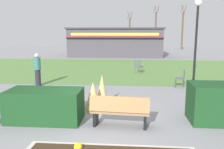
# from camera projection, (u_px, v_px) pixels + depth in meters

# --- Properties ---
(ground_plane) EXTENTS (80.00, 80.00, 0.00)m
(ground_plane) POSITION_uv_depth(u_px,v_px,m) (96.00, 124.00, 6.91)
(ground_plane) COLOR gray
(lawn_patch) EXTENTS (36.00, 12.00, 0.01)m
(lawn_patch) POSITION_uv_depth(u_px,v_px,m) (117.00, 69.00, 17.85)
(lawn_patch) COLOR #5B8442
(lawn_patch) RESTS_ON ground_plane
(park_bench) EXTENTS (1.74, 0.65, 0.95)m
(park_bench) POSITION_uv_depth(u_px,v_px,m) (120.00, 111.00, 6.64)
(park_bench) COLOR #9E7547
(park_bench) RESTS_ON ground_plane
(hedge_left) EXTENTS (2.27, 1.10, 0.99)m
(hedge_left) POSITION_uv_depth(u_px,v_px,m) (45.00, 105.00, 7.12)
(hedge_left) COLOR #19421E
(hedge_left) RESTS_ON ground_plane
(hedge_right) EXTENTS (1.97, 1.10, 1.19)m
(hedge_right) POSITION_uv_depth(u_px,v_px,m) (223.00, 103.00, 6.99)
(hedge_right) COLOR #19421E
(hedge_right) RESTS_ON ground_plane
(ornamental_grass_behind_left) EXTENTS (0.66, 0.66, 1.04)m
(ornamental_grass_behind_left) POSITION_uv_depth(u_px,v_px,m) (93.00, 97.00, 7.95)
(ornamental_grass_behind_left) COLOR tan
(ornamental_grass_behind_left) RESTS_ON ground_plane
(ornamental_grass_behind_right) EXTENTS (0.55, 0.55, 1.19)m
(ornamental_grass_behind_right) POSITION_uv_depth(u_px,v_px,m) (102.00, 90.00, 8.56)
(ornamental_grass_behind_right) COLOR tan
(ornamental_grass_behind_right) RESTS_ON ground_plane
(lamppost_mid) EXTENTS (0.36, 0.36, 4.44)m
(lamppost_mid) POSITION_uv_depth(u_px,v_px,m) (197.00, 32.00, 12.10)
(lamppost_mid) COLOR black
(lamppost_mid) RESTS_ON ground_plane
(food_kiosk) EXTENTS (10.93, 5.07, 3.33)m
(food_kiosk) POSITION_uv_depth(u_px,v_px,m) (116.00, 42.00, 27.33)
(food_kiosk) COLOR #47424C
(food_kiosk) RESTS_ON ground_plane
(cafe_chair_west) EXTENTS (0.55, 0.55, 0.89)m
(cafe_chair_west) POSITION_uv_depth(u_px,v_px,m) (181.00, 77.00, 11.50)
(cafe_chair_west) COLOR #4C5156
(cafe_chair_west) RESTS_ON ground_plane
(cafe_chair_east) EXTENTS (0.61, 0.61, 0.89)m
(cafe_chair_east) POSITION_uv_depth(u_px,v_px,m) (138.00, 66.00, 15.67)
(cafe_chair_east) COLOR #4C5156
(cafe_chair_east) RESTS_ON ground_plane
(person_strolling) EXTENTS (0.34, 0.34, 1.69)m
(person_strolling) POSITION_uv_depth(u_px,v_px,m) (37.00, 69.00, 11.86)
(person_strolling) COLOR #23232D
(person_strolling) RESTS_ON ground_plane
(parked_car_west_slot) EXTENTS (4.34, 2.33, 1.20)m
(parked_car_west_slot) POSITION_uv_depth(u_px,v_px,m) (101.00, 47.00, 34.24)
(parked_car_west_slot) COLOR navy
(parked_car_west_slot) RESTS_ON ground_plane
(parked_car_center_slot) EXTENTS (4.32, 2.28, 1.20)m
(parked_car_center_slot) POSITION_uv_depth(u_px,v_px,m) (136.00, 48.00, 33.84)
(parked_car_center_slot) COLOR black
(parked_car_center_slot) RESTS_ON ground_plane
(tree_left_bg) EXTENTS (0.91, 0.96, 7.28)m
(tree_left_bg) POSITION_uv_depth(u_px,v_px,m) (156.00, 30.00, 39.21)
(tree_left_bg) COLOR brown
(tree_left_bg) RESTS_ON ground_plane
(tree_right_bg) EXTENTS (0.91, 0.96, 7.25)m
(tree_right_bg) POSITION_uv_depth(u_px,v_px,m) (182.00, 30.00, 38.41)
(tree_right_bg) COLOR brown
(tree_right_bg) RESTS_ON ground_plane
(tree_center_bg) EXTENTS (0.91, 0.96, 6.39)m
(tree_center_bg) POSITION_uv_depth(u_px,v_px,m) (130.00, 33.00, 40.64)
(tree_center_bg) COLOR brown
(tree_center_bg) RESTS_ON ground_plane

